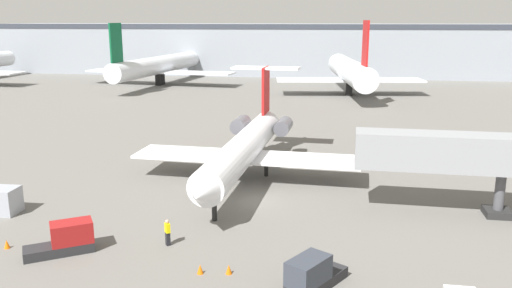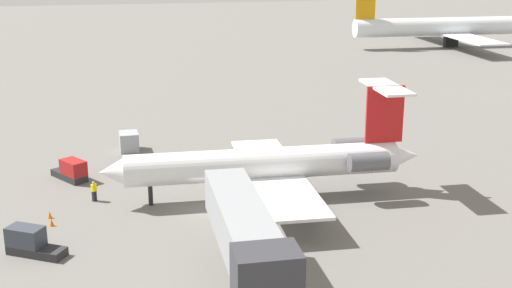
# 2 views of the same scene
# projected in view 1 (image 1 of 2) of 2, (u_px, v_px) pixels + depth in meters

# --- Properties ---
(ground_plane) EXTENTS (400.00, 400.00, 0.10)m
(ground_plane) POSITION_uv_depth(u_px,v_px,m) (251.00, 202.00, 40.04)
(ground_plane) COLOR #66635E
(regional_jet) EXTENTS (19.99, 26.47, 9.01)m
(regional_jet) POSITION_uv_depth(u_px,v_px,m) (246.00, 145.00, 45.06)
(regional_jet) COLOR white
(regional_jet) RESTS_ON ground_plane
(jet_bridge) EXTENTS (14.47, 3.25, 6.17)m
(jet_bridge) POSITION_uv_depth(u_px,v_px,m) (474.00, 154.00, 36.35)
(jet_bridge) COLOR gray
(jet_bridge) RESTS_ON ground_plane
(ground_crew_marshaller) EXTENTS (0.45, 0.48, 1.69)m
(ground_crew_marshaller) POSITION_uv_depth(u_px,v_px,m) (168.00, 232.00, 32.05)
(ground_crew_marshaller) COLOR black
(ground_crew_marshaller) RESTS_ON ground_plane
(baggage_tug_lead) EXTENTS (4.11, 3.37, 1.90)m
(baggage_tug_lead) POSITION_uv_depth(u_px,v_px,m) (66.00, 239.00, 31.05)
(baggage_tug_lead) COLOR #262628
(baggage_tug_lead) RESTS_ON ground_plane
(baggage_tug_spare) EXTENTS (3.28, 4.14, 1.90)m
(baggage_tug_spare) POSITION_uv_depth(u_px,v_px,m) (312.00, 275.00, 26.71)
(baggage_tug_spare) COLOR #262628
(baggage_tug_spare) RESTS_ON ground_plane
(cargo_container_uld) EXTENTS (2.42, 1.92, 1.89)m
(cargo_container_uld) POSITION_uv_depth(u_px,v_px,m) (1.00, 201.00, 37.38)
(cargo_container_uld) COLOR #999EA8
(cargo_container_uld) RESTS_ON ground_plane
(traffic_cone_near) EXTENTS (0.36, 0.36, 0.55)m
(traffic_cone_near) POSITION_uv_depth(u_px,v_px,m) (200.00, 269.00, 28.56)
(traffic_cone_near) COLOR orange
(traffic_cone_near) RESTS_ON ground_plane
(traffic_cone_mid) EXTENTS (0.36, 0.36, 0.55)m
(traffic_cone_mid) POSITION_uv_depth(u_px,v_px,m) (229.00, 269.00, 28.54)
(traffic_cone_mid) COLOR orange
(traffic_cone_mid) RESTS_ON ground_plane
(traffic_cone_far) EXTENTS (0.36, 0.36, 0.55)m
(traffic_cone_far) POSITION_uv_depth(u_px,v_px,m) (7.00, 244.00, 31.73)
(traffic_cone_far) COLOR orange
(traffic_cone_far) RESTS_ON ground_plane
(terminal_building) EXTENTS (164.01, 20.75, 12.65)m
(terminal_building) POSITION_uv_depth(u_px,v_px,m) (315.00, 49.00, 132.01)
(terminal_building) COLOR #8C939E
(terminal_building) RESTS_ON ground_plane
(parked_airliner_west_mid) EXTENTS (32.93, 38.84, 13.11)m
(parked_airliner_west_mid) POSITION_uv_depth(u_px,v_px,m) (159.00, 66.00, 110.03)
(parked_airliner_west_mid) COLOR silver
(parked_airliner_west_mid) RESTS_ON ground_plane
(parked_airliner_centre) EXTENTS (27.52, 32.35, 13.61)m
(parked_airliner_centre) POSITION_uv_depth(u_px,v_px,m) (350.00, 71.00, 95.15)
(parked_airliner_centre) COLOR silver
(parked_airliner_centre) RESTS_ON ground_plane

